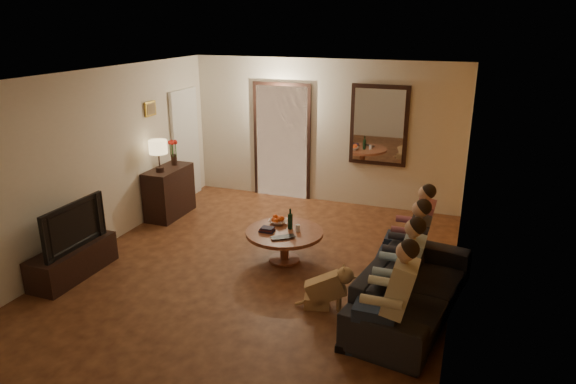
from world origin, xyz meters
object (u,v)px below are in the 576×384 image
(dresser, at_px, (169,192))
(coffee_table, at_px, (284,246))
(person_d, at_px, (415,235))
(dog, at_px, (326,287))
(wine_bottle, at_px, (290,219))
(laptop, at_px, (284,239))
(person_a, at_px, (392,304))
(sofa, at_px, (412,288))
(person_b, at_px, (401,277))
(tv_stand, at_px, (73,261))
(table_lamp, at_px, (159,156))
(tv, at_px, (68,225))
(person_c, at_px, (409,254))
(bowl, at_px, (278,222))

(dresser, distance_m, coffee_table, 2.67)
(person_d, relative_size, dog, 2.14)
(wine_bottle, xyz_separation_m, laptop, (0.05, -0.38, -0.14))
(person_a, xyz_separation_m, wine_bottle, (-1.70, 1.77, 0.01))
(person_a, bearing_deg, sofa, 83.66)
(dog, distance_m, coffee_table, 1.35)
(sofa, distance_m, person_b, 0.42)
(person_a, bearing_deg, dog, 142.52)
(dog, bearing_deg, tv_stand, 171.68)
(table_lamp, relative_size, coffee_table, 0.50)
(sofa, xyz_separation_m, dog, (-0.96, -0.24, -0.05))
(tv, relative_size, laptop, 3.26)
(table_lamp, relative_size, person_a, 0.45)
(table_lamp, relative_size, person_b, 0.45)
(tv, relative_size, person_c, 0.89)
(coffee_table, bearing_deg, wine_bottle, 63.43)
(person_a, distance_m, person_c, 1.20)
(person_c, height_order, laptop, person_c)
(tv_stand, bearing_deg, person_a, -4.02)
(sofa, relative_size, person_d, 1.87)
(coffee_table, bearing_deg, person_b, -31.47)
(sofa, bearing_deg, person_d, 16.30)
(wine_bottle, bearing_deg, person_a, -46.14)
(table_lamp, relative_size, wine_bottle, 1.74)
(tv, xyz_separation_m, bowl, (2.29, 1.60, -0.24))
(dog, bearing_deg, person_b, -18.42)
(person_b, xyz_separation_m, person_c, (0.00, 0.60, 0.00))
(person_a, bearing_deg, wine_bottle, 133.86)
(tv_stand, bearing_deg, dresser, 90.00)
(dresser, height_order, person_b, person_b)
(table_lamp, distance_m, bowl, 2.44)
(wine_bottle, bearing_deg, table_lamp, 165.55)
(person_d, height_order, laptop, person_d)
(tv_stand, distance_m, sofa, 4.37)
(dresser, relative_size, coffee_table, 0.88)
(person_a, relative_size, bowl, 4.63)
(tv_stand, xyz_separation_m, bowl, (2.29, 1.60, 0.27))
(tv, xyz_separation_m, person_c, (4.23, 0.90, -0.12))
(table_lamp, bearing_deg, tv, -90.00)
(tv_stand, height_order, person_d, person_d)
(wine_bottle, bearing_deg, person_d, 0.88)
(person_c, distance_m, wine_bottle, 1.80)
(tv_stand, xyz_separation_m, person_b, (4.23, 0.30, 0.39))
(table_lamp, bearing_deg, dog, -27.65)
(person_a, height_order, bowl, person_a)
(sofa, relative_size, laptop, 6.81)
(person_a, distance_m, person_b, 0.60)
(dog, xyz_separation_m, laptop, (-0.79, 0.73, 0.18))
(dog, bearing_deg, person_d, 38.51)
(tv_stand, bearing_deg, person_b, 4.10)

